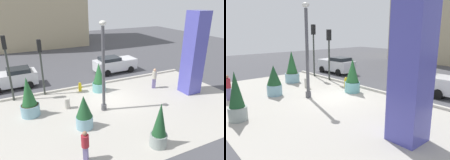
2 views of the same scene
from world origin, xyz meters
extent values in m
plane|color=#47474C|center=(0.00, 4.00, 0.00)|extent=(60.00, 60.00, 0.00)
cube|color=#ADA89E|center=(0.00, -2.00, 0.00)|extent=(18.00, 10.00, 0.02)
cube|color=#B7B2A8|center=(0.00, 3.12, 0.08)|extent=(18.00, 0.24, 0.16)
cylinder|color=#4C4C51|center=(-1.05, -1.31, 0.20)|extent=(0.36, 0.36, 0.40)
cylinder|color=#4C4C51|center=(-1.05, -1.31, 2.79)|extent=(0.20, 0.20, 5.58)
ellipsoid|color=silver|center=(-1.05, -1.31, 5.76)|extent=(0.44, 0.44, 0.28)
cube|color=#4C4CAD|center=(6.37, -1.51, 3.15)|extent=(1.26, 1.26, 6.30)
cylinder|color=#6BB2B2|center=(-0.13, 1.76, 0.36)|extent=(1.07, 1.07, 0.72)
cylinder|color=#382819|center=(-0.13, 1.76, 0.70)|extent=(0.98, 0.98, 0.04)
cone|color=#235B2D|center=(-0.13, 1.76, 1.55)|extent=(0.91, 0.91, 1.65)
cylinder|color=gray|center=(-0.07, -5.98, 0.34)|extent=(0.88, 0.88, 0.69)
cylinder|color=#382819|center=(-0.07, -5.98, 0.67)|extent=(0.81, 0.81, 0.04)
cone|color=#1E4C28|center=(-0.07, -5.98, 1.56)|extent=(0.72, 0.72, 1.75)
cylinder|color=#7AA8B7|center=(-2.92, -2.76, 0.37)|extent=(0.99, 0.99, 0.73)
cylinder|color=#382819|center=(-2.92, -2.76, 0.71)|extent=(0.91, 0.91, 0.04)
cone|color=#1E4C28|center=(-2.92, -2.76, 1.39)|extent=(0.95, 0.95, 1.31)
cylinder|color=#7AA8B7|center=(-5.59, 0.07, 0.39)|extent=(1.18, 1.18, 0.77)
cylinder|color=#382819|center=(-5.59, 0.07, 0.75)|extent=(1.08, 1.08, 0.04)
cone|color=#235B2D|center=(-5.59, 0.07, 1.70)|extent=(0.91, 0.91, 1.86)
cylinder|color=gold|center=(-1.52, 2.42, 0.28)|extent=(0.26, 0.26, 0.55)
sphere|color=gold|center=(-1.52, 2.42, 0.63)|extent=(0.24, 0.24, 0.24)
cylinder|color=gold|center=(-1.35, 2.42, 0.30)|extent=(0.12, 0.10, 0.10)
cylinder|color=#B2ADA3|center=(-3.22, -0.02, 0.38)|extent=(0.36, 0.36, 0.75)
cylinder|color=#333833|center=(-6.48, 2.90, 1.94)|extent=(0.14, 0.14, 3.88)
cube|color=black|center=(-6.48, 2.90, 4.33)|extent=(0.28, 0.32, 0.90)
sphere|color=red|center=(-6.48, 3.07, 4.60)|extent=(0.18, 0.18, 0.18)
cylinder|color=#333833|center=(-4.24, 2.94, 1.72)|extent=(0.14, 0.14, 3.43)
cube|color=black|center=(-4.24, 2.94, 3.88)|extent=(0.28, 0.32, 0.90)
sphere|color=green|center=(-4.24, 3.11, 4.15)|extent=(0.18, 0.18, 0.18)
cube|color=silver|center=(3.23, 5.56, 0.79)|extent=(4.31, 1.92, 1.03)
cube|color=#1E2328|center=(2.60, 5.54, 1.46)|extent=(1.96, 1.63, 0.32)
cylinder|color=black|center=(4.52, 6.49, 0.32)|extent=(0.65, 0.24, 0.64)
cylinder|color=black|center=(4.58, 4.71, 0.32)|extent=(0.65, 0.24, 0.64)
cylinder|color=black|center=(1.89, 6.40, 0.32)|extent=(0.65, 0.24, 0.64)
cylinder|color=black|center=(1.95, 4.63, 0.32)|extent=(0.65, 0.24, 0.64)
cube|color=silver|center=(-6.41, 5.56, 0.79)|extent=(4.04, 1.90, 1.04)
cube|color=#1E2328|center=(-5.82, 5.59, 1.47)|extent=(1.85, 1.60, 0.33)
cylinder|color=black|center=(-5.14, 4.76, 0.32)|extent=(0.65, 0.25, 0.64)
cylinder|color=black|center=(-5.22, 6.48, 0.32)|extent=(0.65, 0.25, 0.64)
cube|color=slate|center=(4.24, 0.32, 0.43)|extent=(0.34, 0.30, 0.85)
cylinder|color=#B2AD9E|center=(4.24, 0.32, 1.17)|extent=(0.48, 0.48, 0.64)
sphere|color=tan|center=(4.24, 0.32, 1.60)|extent=(0.23, 0.23, 0.23)
cube|color=slate|center=(-3.78, -5.41, 0.40)|extent=(0.32, 0.34, 0.80)
cylinder|color=maroon|center=(-3.78, -5.41, 1.09)|extent=(0.50, 0.50, 0.60)
sphere|color=#8C664C|center=(-3.78, -5.41, 1.50)|extent=(0.22, 0.22, 0.22)
camera|label=1|loc=(-6.22, -13.25, 7.17)|focal=34.70mm
camera|label=2|loc=(10.81, -8.92, 4.30)|focal=35.84mm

